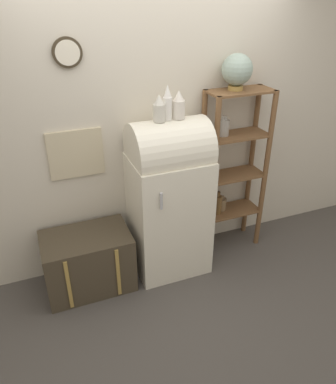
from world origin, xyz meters
TOP-DOWN VIEW (x-y plane):
  - ground_plane at (0.00, 0.00)m, footprint 12.00×12.00m
  - wall_back at (-0.00, 0.57)m, footprint 7.00×0.09m
  - refrigerator at (-0.00, 0.27)m, footprint 0.67×0.58m
  - suitcase_trunk at (-0.78, 0.26)m, footprint 0.76×0.51m
  - shelf_unit at (0.70, 0.38)m, footprint 0.62×0.30m
  - globe at (0.67, 0.40)m, footprint 0.27×0.27m
  - vase_left at (-0.09, 0.27)m, footprint 0.10×0.10m
  - vase_center at (-0.01, 0.28)m, footprint 0.07×0.07m
  - vase_right at (0.08, 0.27)m, footprint 0.10×0.10m

SIDE VIEW (x-z plane):
  - ground_plane at x=0.00m, z-range 0.00..0.00m
  - suitcase_trunk at x=-0.78m, z-range 0.00..0.54m
  - refrigerator at x=0.00m, z-range 0.03..1.51m
  - shelf_unit at x=0.70m, z-range 0.08..1.71m
  - wall_back at x=0.00m, z-range 0.00..2.70m
  - vase_left at x=-0.09m, z-range 1.47..1.69m
  - vase_right at x=0.08m, z-range 1.47..1.70m
  - vase_center at x=-0.01m, z-range 1.47..1.75m
  - globe at x=0.67m, z-range 1.65..1.95m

